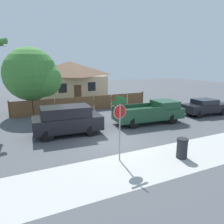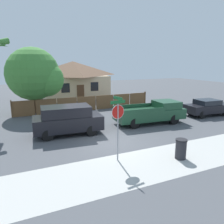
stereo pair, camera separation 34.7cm
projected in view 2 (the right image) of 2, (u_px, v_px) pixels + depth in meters
ground_plane at (110, 141)px, 13.44m from camera, size 80.00×80.00×0.00m
sidewalk_strip at (142, 165)px, 10.25m from camera, size 36.00×3.20×0.01m
wooden_fence at (87, 103)px, 21.61m from camera, size 13.71×0.12×1.51m
house at (73, 79)px, 29.25m from camera, size 8.77×6.99×4.81m
oak_tree at (36, 75)px, 19.93m from camera, size 5.06×4.82×6.06m
red_suv at (68, 119)px, 14.40m from camera, size 4.59×2.30×1.93m
orange_pickup at (152, 112)px, 17.11m from camera, size 5.60×2.44×1.71m
parked_sedan at (208, 107)px, 19.60m from camera, size 4.35×2.08×1.46m
stop_sign at (118, 119)px, 10.30m from camera, size 0.80×0.72×3.18m
trash_bin at (181, 149)px, 10.87m from camera, size 0.57×0.57×1.02m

